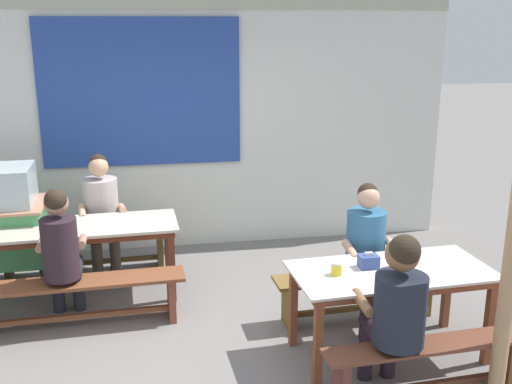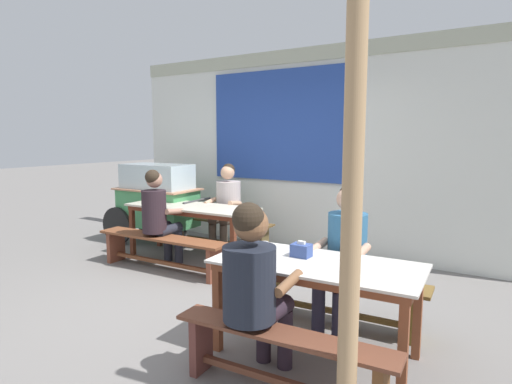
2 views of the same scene
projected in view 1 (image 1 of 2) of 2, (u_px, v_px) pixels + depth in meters
name	position (u px, v px, depth m)	size (l,w,h in m)	color
ground_plane	(210.00, 347.00, 4.90)	(40.00, 40.00, 0.00)	slate
backdrop_wall	(184.00, 117.00, 6.79)	(6.13, 0.23, 2.91)	silver
dining_table_far	(79.00, 233.00, 5.62)	(1.87, 0.75, 0.73)	beige
dining_table_near	(391.00, 279.00, 4.62)	(1.58, 0.82, 0.73)	silver
bench_far_back	(85.00, 246.00, 6.30)	(1.81, 0.34, 0.43)	brown
bench_far_front	(77.00, 295.00, 5.14)	(1.86, 0.40, 0.43)	brown
bench_near_back	(358.00, 288.00, 5.29)	(1.53, 0.39, 0.43)	brown
bench_near_front	(426.00, 363.00, 4.15)	(1.51, 0.33, 0.43)	brown
person_center_facing	(102.00, 208.00, 6.17)	(0.50, 0.56, 1.28)	#4A3E32
person_right_near_table	(368.00, 248.00, 5.13)	(0.46, 0.59, 1.26)	#343148
person_near_front	(396.00, 305.00, 4.03)	(0.46, 0.56, 1.25)	#281D28
person_left_back_turned	(61.00, 249.00, 5.08)	(0.43, 0.56, 1.26)	#23252F
tissue_box	(368.00, 261.00, 4.63)	(0.15, 0.12, 0.13)	#374E95
condiment_jar	(337.00, 269.00, 4.49)	(0.09, 0.09, 0.10)	yellow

